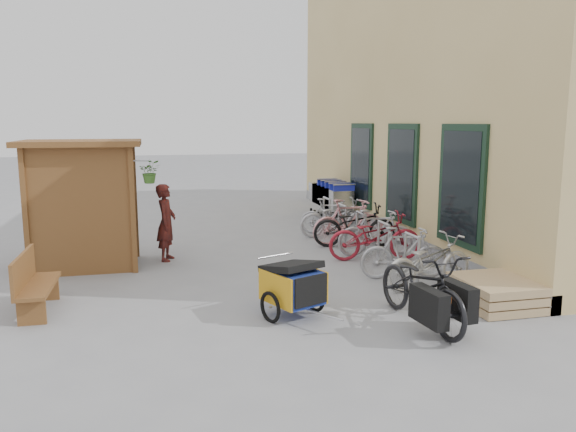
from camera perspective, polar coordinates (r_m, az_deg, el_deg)
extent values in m
plane|color=gray|center=(9.16, -0.84, -7.82)|extent=(80.00, 80.00, 0.00)
cube|color=#DCC17F|center=(15.54, 19.70, 11.81)|extent=(6.00, 13.00, 7.00)
cube|color=gray|center=(14.38, 9.16, -0.95)|extent=(0.18, 13.00, 0.30)
cube|color=black|center=(10.58, 17.19, 2.96)|extent=(0.06, 1.50, 2.20)
cube|color=black|center=(10.56, 17.05, 2.96)|extent=(0.02, 1.25, 1.95)
cube|color=black|center=(12.78, 11.47, 4.25)|extent=(0.06, 1.50, 2.20)
cube|color=black|center=(12.77, 11.35, 4.25)|extent=(0.02, 1.25, 1.95)
cube|color=black|center=(15.07, 7.45, 5.13)|extent=(0.06, 1.50, 2.20)
cube|color=black|center=(15.06, 7.34, 5.13)|extent=(0.02, 1.25, 1.95)
cube|color=brown|center=(10.72, -25.13, 0.14)|extent=(0.09, 0.09, 2.30)
cube|color=brown|center=(10.51, -15.48, 0.52)|extent=(0.09, 0.09, 2.30)
cube|color=brown|center=(11.99, -23.92, 1.12)|extent=(0.09, 0.09, 2.30)
cube|color=brown|center=(11.79, -15.29, 1.48)|extent=(0.09, 0.09, 2.30)
cube|color=brown|center=(11.35, -24.34, 0.66)|extent=(0.05, 1.30, 2.30)
cube|color=brown|center=(10.61, -20.33, 0.35)|extent=(1.80, 0.05, 2.30)
cube|color=brown|center=(11.83, -19.66, 1.28)|extent=(1.80, 0.05, 2.30)
cube|color=brown|center=(11.11, -20.33, 6.97)|extent=(2.15, 1.65, 0.10)
cube|color=brown|center=(11.28, -20.91, -0.45)|extent=(1.30, 1.15, 0.04)
cube|color=brown|center=(11.20, -21.10, 2.57)|extent=(1.30, 1.15, 0.04)
cylinder|color=#A5A8AD|center=(10.40, -14.70, 5.46)|extent=(0.36, 0.02, 0.02)
imported|color=#376523|center=(10.42, -13.83, 4.40)|extent=(0.38, 0.33, 0.42)
cylinder|color=#A5A8AD|center=(9.58, 13.08, -4.69)|extent=(0.05, 0.05, 0.84)
cylinder|color=#A5A8AD|center=(10.01, 11.80, -4.02)|extent=(0.05, 0.05, 0.84)
cylinder|color=#A5A8AD|center=(9.70, 12.52, -1.94)|extent=(0.05, 0.50, 0.05)
cylinder|color=#A5A8AD|center=(10.63, 10.19, -3.18)|extent=(0.05, 0.05, 0.84)
cylinder|color=#A5A8AD|center=(11.08, 9.16, -2.64)|extent=(0.05, 0.05, 0.84)
cylinder|color=#A5A8AD|center=(10.77, 9.73, -0.72)|extent=(0.05, 0.50, 0.05)
cylinder|color=#A5A8AD|center=(11.72, 7.84, -1.95)|extent=(0.05, 0.05, 0.84)
cylinder|color=#A5A8AD|center=(12.17, 6.98, -1.50)|extent=(0.05, 0.05, 0.84)
cylinder|color=#A5A8AD|center=(11.87, 7.45, 0.27)|extent=(0.05, 0.50, 0.05)
cylinder|color=#A5A8AD|center=(12.82, 5.89, -0.92)|extent=(0.05, 0.05, 0.84)
cylinder|color=#A5A8AD|center=(13.28, 5.17, -0.54)|extent=(0.05, 0.05, 0.84)
cylinder|color=#A5A8AD|center=(12.98, 5.55, 1.10)|extent=(0.05, 0.50, 0.05)
cylinder|color=#A5A8AD|center=(13.94, 4.25, -0.05)|extent=(0.05, 0.05, 0.84)
cylinder|color=#A5A8AD|center=(14.41, 3.64, 0.27)|extent=(0.05, 0.05, 0.84)
cylinder|color=#A5A8AD|center=(14.11, 3.96, 1.79)|extent=(0.05, 0.50, 0.05)
cube|color=tan|center=(9.06, 20.29, -8.15)|extent=(1.00, 1.20, 0.12)
cube|color=tan|center=(9.02, 20.34, -7.31)|extent=(1.00, 1.20, 0.12)
cube|color=tan|center=(8.99, 20.39, -6.45)|extent=(1.00, 1.20, 0.12)
cube|color=brown|center=(8.94, -24.03, -6.51)|extent=(0.42, 1.39, 0.06)
cube|color=brown|center=(8.91, -25.32, -4.93)|extent=(0.05, 1.39, 0.46)
cube|color=brown|center=(8.47, -24.61, -8.85)|extent=(0.37, 0.06, 0.37)
cube|color=brown|center=(9.52, -23.36, -6.79)|extent=(0.37, 0.06, 0.37)
cube|color=silver|center=(15.45, 5.13, 1.71)|extent=(0.59, 0.91, 0.56)
cube|color=#1B24B0|center=(14.97, 5.72, 2.91)|extent=(0.59, 0.04, 0.19)
cylinder|color=silver|center=(14.93, 5.76, 3.18)|extent=(0.62, 0.04, 0.04)
cylinder|color=black|center=(15.11, 4.71, -0.68)|extent=(0.04, 0.13, 0.13)
cube|color=silver|center=(15.80, 4.70, 1.90)|extent=(0.59, 0.91, 0.56)
cube|color=#1B24B0|center=(15.32, 5.25, 3.06)|extent=(0.59, 0.04, 0.19)
cylinder|color=silver|center=(15.28, 5.30, 3.33)|extent=(0.62, 0.04, 0.04)
cylinder|color=black|center=(15.47, 4.27, -0.44)|extent=(0.04, 0.13, 0.13)
cube|color=silver|center=(16.16, 4.28, 2.07)|extent=(0.59, 0.91, 0.56)
cube|color=#1B24B0|center=(15.68, 4.81, 3.22)|extent=(0.59, 0.04, 0.19)
cylinder|color=silver|center=(15.64, 4.85, 3.48)|extent=(0.62, 0.04, 0.04)
cylinder|color=black|center=(15.82, 3.85, -0.21)|extent=(0.04, 0.13, 0.13)
cube|color=silver|center=(16.51, 3.88, 2.23)|extent=(0.59, 0.91, 0.56)
cube|color=#1B24B0|center=(16.03, 4.39, 3.36)|extent=(0.59, 0.04, 0.19)
cylinder|color=silver|center=(15.99, 4.43, 3.62)|extent=(0.62, 0.04, 0.04)
cylinder|color=black|center=(16.17, 3.46, 0.01)|extent=(0.04, 0.13, 0.13)
cube|color=silver|center=(16.87, 3.50, 2.39)|extent=(0.59, 0.91, 0.56)
cube|color=#1B24B0|center=(16.39, 3.98, 3.50)|extent=(0.59, 0.04, 0.19)
cylinder|color=silver|center=(16.35, 4.02, 3.75)|extent=(0.62, 0.04, 0.04)
cylinder|color=black|center=(16.53, 3.08, 0.22)|extent=(0.04, 0.13, 0.13)
cube|color=navy|center=(7.99, 0.52, -7.11)|extent=(0.84, 0.94, 0.45)
cube|color=orange|center=(7.81, -1.32, -7.50)|extent=(0.33, 0.72, 0.45)
cube|color=orange|center=(8.17, 2.26, -6.73)|extent=(0.33, 0.72, 0.45)
cube|color=black|center=(7.67, 2.37, -7.60)|extent=(0.51, 0.24, 0.42)
cube|color=black|center=(7.95, 0.31, -5.14)|extent=(0.88, 0.94, 0.22)
torus|color=black|center=(7.84, -1.82, -9.26)|extent=(0.23, 0.43, 0.45)
torus|color=black|center=(8.29, 2.71, -8.20)|extent=(0.23, 0.43, 0.45)
cylinder|color=#B7B7BC|center=(7.57, 3.59, -9.95)|extent=(0.29, 0.62, 0.03)
cylinder|color=#B7B7BC|center=(8.22, -1.28, -4.03)|extent=(0.58, 0.27, 0.03)
imported|color=black|center=(7.88, 13.42, -7.01)|extent=(0.91, 2.06, 1.05)
cube|color=black|center=(7.33, 14.11, -8.90)|extent=(0.25, 0.67, 0.45)
cube|color=black|center=(7.68, 16.82, -8.16)|extent=(0.25, 0.67, 0.45)
cube|color=#CA5413|center=(7.49, 15.51, -8.16)|extent=(0.14, 0.19, 0.12)
imported|color=maroon|center=(11.38, -12.27, -0.65)|extent=(0.50, 0.64, 1.53)
imported|color=beige|center=(9.59, 14.13, -4.53)|extent=(1.80, 0.95, 0.90)
imported|color=#A0A0A4|center=(10.06, 11.70, -3.68)|extent=(1.60, 0.69, 0.93)
imported|color=maroon|center=(11.30, 8.82, -2.05)|extent=(1.93, 0.91, 0.97)
imported|color=#A0A0A4|center=(11.67, 8.92, -1.70)|extent=(1.64, 0.59, 0.97)
imported|color=black|center=(12.47, 6.80, -0.94)|extent=(1.92, 0.95, 0.96)
imported|color=pink|center=(12.65, 6.22, -0.60)|extent=(1.77, 0.62, 1.04)
imported|color=#A0A0A4|center=(13.52, 4.85, -0.17)|extent=(1.77, 0.62, 0.93)
imported|color=#A0A0A4|center=(13.86, 4.29, -0.02)|extent=(1.52, 0.89, 0.88)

